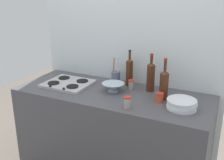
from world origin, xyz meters
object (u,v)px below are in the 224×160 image
(wine_bottle_leftmost, at_px, (129,72))
(wine_bottle_mid_right, at_px, (151,76))
(condiment_jar_rear, at_px, (131,85))
(plate_stack, at_px, (182,104))
(utensil_crock, at_px, (116,77))
(wine_bottle_mid_left, at_px, (164,84))
(condiment_jar_front, at_px, (127,102))
(mixing_bowl, at_px, (113,87))
(condiment_jar_spare, at_px, (159,97))
(stovetop_hob, at_px, (68,83))

(wine_bottle_leftmost, distance_m, wine_bottle_mid_right, 0.24)
(wine_bottle_mid_right, xyz_separation_m, condiment_jar_rear, (-0.17, -0.05, -0.10))
(wine_bottle_leftmost, height_order, wine_bottle_mid_right, wine_bottle_mid_right)
(plate_stack, height_order, condiment_jar_rear, condiment_jar_rear)
(plate_stack, distance_m, wine_bottle_mid_right, 0.45)
(wine_bottle_mid_right, bearing_deg, utensil_crock, 173.50)
(wine_bottle_mid_left, distance_m, utensil_crock, 0.57)
(plate_stack, bearing_deg, condiment_jar_front, -156.47)
(wine_bottle_leftmost, xyz_separation_m, mixing_bowl, (-0.07, -0.22, -0.10))
(utensil_crock, distance_m, condiment_jar_front, 0.58)
(plate_stack, distance_m, wine_bottle_leftmost, 0.67)
(utensil_crock, relative_size, condiment_jar_spare, 3.37)
(wine_bottle_mid_right, bearing_deg, condiment_jar_spare, -54.27)
(wine_bottle_mid_left, relative_size, mixing_bowl, 1.73)
(stovetop_hob, xyz_separation_m, condiment_jar_rear, (0.61, 0.15, 0.03))
(utensil_crock, bearing_deg, condiment_jar_spare, -25.75)
(wine_bottle_leftmost, bearing_deg, stovetop_hob, -155.34)
(wine_bottle_leftmost, xyz_separation_m, wine_bottle_mid_right, (0.23, -0.05, 0.00))
(condiment_jar_rear, bearing_deg, wine_bottle_mid_left, -14.02)
(condiment_jar_front, bearing_deg, wine_bottle_mid_left, 56.18)
(condiment_jar_front, bearing_deg, mixing_bowl, 134.05)
(wine_bottle_mid_right, relative_size, condiment_jar_spare, 4.41)
(wine_bottle_mid_right, xyz_separation_m, mixing_bowl, (-0.31, -0.17, -0.10))
(wine_bottle_mid_left, xyz_separation_m, condiment_jar_spare, (-0.01, -0.08, -0.10))
(condiment_jar_rear, bearing_deg, stovetop_hob, -165.90)
(wine_bottle_leftmost, xyz_separation_m, utensil_crock, (-0.14, -0.01, -0.07))
(plate_stack, distance_m, mixing_bowl, 0.66)
(wine_bottle_mid_left, bearing_deg, plate_stack, -35.93)
(condiment_jar_spare, bearing_deg, wine_bottle_mid_right, 125.73)
(condiment_jar_front, bearing_deg, plate_stack, 23.53)
(condiment_jar_front, bearing_deg, stovetop_hob, 162.05)
(plate_stack, xyz_separation_m, wine_bottle_mid_left, (-0.19, 0.14, 0.10))
(mixing_bowl, bearing_deg, stovetop_hob, -176.19)
(wine_bottle_mid_right, distance_m, condiment_jar_front, 0.45)
(wine_bottle_leftmost, relative_size, condiment_jar_spare, 4.39)
(wine_bottle_mid_left, xyz_separation_m, mixing_bowl, (-0.47, -0.04, -0.09))
(plate_stack, relative_size, condiment_jar_spare, 3.01)
(plate_stack, relative_size, utensil_crock, 0.89)
(condiment_jar_front, height_order, condiment_jar_spare, condiment_jar_front)
(stovetop_hob, height_order, plate_stack, plate_stack)
(utensil_crock, bearing_deg, plate_stack, -23.11)
(stovetop_hob, bearing_deg, wine_bottle_leftmost, 24.66)
(condiment_jar_spare, bearing_deg, mixing_bowl, 174.59)
(mixing_bowl, bearing_deg, plate_stack, -8.56)
(wine_bottle_mid_right, xyz_separation_m, condiment_jar_front, (-0.04, -0.44, -0.10))
(condiment_jar_spare, bearing_deg, plate_stack, -15.61)
(utensil_crock, relative_size, condiment_jar_rear, 2.83)
(mixing_bowl, bearing_deg, condiment_jar_rear, 42.31)
(stovetop_hob, distance_m, wine_bottle_leftmost, 0.62)
(wine_bottle_mid_left, bearing_deg, mixing_bowl, -175.41)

